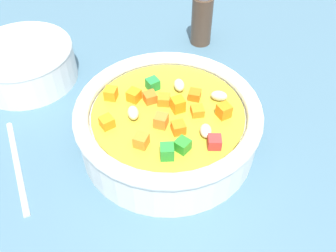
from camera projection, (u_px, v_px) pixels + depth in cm
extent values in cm
cube|color=#42667A|center=(168.00, 148.00, 43.69)|extent=(140.00, 140.00, 2.00)
cylinder|color=white|center=(168.00, 129.00, 41.26)|extent=(19.76, 19.76, 4.70)
torus|color=white|center=(168.00, 111.00, 39.19)|extent=(20.29, 20.29, 1.72)
cylinder|color=gold|center=(168.00, 113.00, 39.41)|extent=(16.50, 16.50, 0.40)
ellipsoid|color=beige|center=(133.00, 113.00, 38.25)|extent=(2.13, 1.90, 1.20)
cube|color=#258F31|center=(167.00, 152.00, 34.45)|extent=(1.67, 1.67, 1.46)
cube|color=red|center=(215.00, 142.00, 35.45)|extent=(1.62, 1.62, 1.20)
cube|color=green|center=(153.00, 84.00, 41.43)|extent=(1.80, 1.80, 1.26)
cube|color=orange|center=(178.00, 105.00, 38.89)|extent=(1.81, 1.81, 1.52)
cube|color=orange|center=(150.00, 97.00, 40.00)|extent=(1.81, 1.81, 1.10)
ellipsoid|color=beige|center=(219.00, 96.00, 40.18)|extent=(1.37, 1.92, 1.09)
cube|color=orange|center=(224.00, 111.00, 38.28)|extent=(1.81, 1.81, 1.46)
cube|color=orange|center=(134.00, 95.00, 40.09)|extent=(1.50, 1.50, 1.29)
ellipsoid|color=beige|center=(180.00, 85.00, 41.37)|extent=(2.12, 1.84, 1.14)
cube|color=orange|center=(107.00, 122.00, 37.36)|extent=(1.79, 1.79, 1.13)
cube|color=orange|center=(195.00, 95.00, 40.38)|extent=(1.39, 1.39, 0.98)
cube|color=orange|center=(178.00, 128.00, 36.81)|extent=(1.79, 1.79, 1.15)
ellipsoid|color=beige|center=(206.00, 131.00, 36.70)|extent=(2.07, 1.66, 0.90)
cube|color=orange|center=(160.00, 120.00, 37.36)|extent=(1.33, 1.33, 1.37)
cube|color=orange|center=(110.00, 94.00, 40.23)|extent=(1.44, 1.44, 1.29)
cube|color=orange|center=(141.00, 141.00, 35.51)|extent=(1.33, 1.33, 1.31)
cube|color=#289129|center=(183.00, 145.00, 35.16)|extent=(1.65, 1.65, 1.22)
cube|color=orange|center=(197.00, 111.00, 38.65)|extent=(1.74, 1.74, 0.91)
cube|color=orange|center=(164.00, 100.00, 39.77)|extent=(1.55, 1.55, 1.04)
cylinder|color=silver|center=(16.00, 164.00, 40.33)|extent=(10.64, 9.89, 0.69)
cylinder|color=white|center=(26.00, 66.00, 49.58)|extent=(13.27, 13.27, 4.43)
torus|color=white|center=(20.00, 50.00, 47.78)|extent=(13.40, 13.40, 1.06)
cylinder|color=#4C3828|center=(202.00, 21.00, 54.74)|extent=(3.13, 3.13, 7.40)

